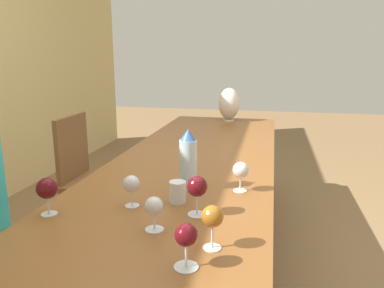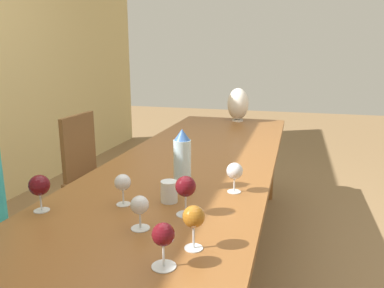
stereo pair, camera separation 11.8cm
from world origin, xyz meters
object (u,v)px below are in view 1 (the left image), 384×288
object	(u,v)px
wine_glass_0	(197,187)
wine_glass_4	(186,237)
wine_glass_2	(241,171)
wine_glass_6	(47,189)
water_bottle	(188,160)
wine_glass_7	(212,217)
wine_glass_3	(154,207)
water_tumbler	(178,192)
wine_glass_5	(131,185)
vase	(229,104)
chair_far	(91,174)

from	to	relation	value
wine_glass_0	wine_glass_4	size ratio (longest dim) A/B	1.14
wine_glass_2	wine_glass_6	xyz separation A→B (m)	(-0.40, 0.67, 0.01)
water_bottle	wine_glass_7	distance (m)	0.53
water_bottle	wine_glass_3	xyz separation A→B (m)	(-0.41, 0.02, -0.05)
water_bottle	wine_glass_4	distance (m)	0.63
water_tumbler	wine_glass_4	bearing A→B (deg)	-162.85
water_tumbler	wine_glass_4	distance (m)	0.48
wine_glass_3	wine_glass_7	xyz separation A→B (m)	(-0.08, -0.21, 0.02)
wine_glass_2	wine_glass_6	world-z (taller)	wine_glass_6
water_tumbler	wine_glass_5	world-z (taller)	wine_glass_5
water_bottle	vase	world-z (taller)	vase
wine_glass_5	wine_glass_7	size ratio (longest dim) A/B	0.90
water_bottle	wine_glass_7	bearing A→B (deg)	-159.22
water_tumbler	wine_glass_0	distance (m)	0.16
wine_glass_4	wine_glass_5	bearing A→B (deg)	38.94
wine_glass_3	wine_glass_2	bearing A→B (deg)	-30.15
water_tumbler	wine_glass_3	size ratio (longest dim) A/B	0.73
vase	wine_glass_7	distance (m)	2.28
wine_glass_0	wine_glass_3	world-z (taller)	wine_glass_0
wine_glass_3	wine_glass_0	bearing A→B (deg)	-37.94
wine_glass_5	vase	bearing A→B (deg)	-4.05
wine_glass_3	wine_glass_5	distance (m)	0.23
wine_glass_4	wine_glass_7	world-z (taller)	wine_glass_7
wine_glass_4	wine_glass_2	bearing A→B (deg)	-8.43
wine_glass_6	wine_glass_4	bearing A→B (deg)	-112.39
wine_glass_4	wine_glass_3	bearing A→B (deg)	38.03
wine_glass_3	water_bottle	bearing A→B (deg)	-3.46
wine_glass_0	wine_glass_5	world-z (taller)	wine_glass_0
wine_glass_2	wine_glass_7	xyz separation A→B (m)	(-0.51, 0.04, 0.01)
wine_glass_6	wine_glass_7	distance (m)	0.64
wine_glass_4	wine_glass_7	distance (m)	0.13
wine_glass_4	wine_glass_6	bearing A→B (deg)	67.61
wine_glass_0	wine_glass_5	size ratio (longest dim) A/B	1.20
water_bottle	wine_glass_2	bearing A→B (deg)	-84.14
wine_glass_0	wine_glass_6	world-z (taller)	wine_glass_0
vase	wine_glass_5	size ratio (longest dim) A/B	2.32
water_bottle	wine_glass_0	xyz separation A→B (m)	(-0.26, -0.09, -0.02)
wine_glass_5	wine_glass_7	xyz separation A→B (m)	(-0.26, -0.36, 0.01)
water_bottle	wine_glass_0	size ratio (longest dim) A/B	1.80
water_tumbler	wine_glass_5	bearing A→B (deg)	115.01
wine_glass_5	chair_far	xyz separation A→B (m)	(1.02, 0.72, -0.34)
wine_glass_4	chair_far	bearing A→B (deg)	36.06
chair_far	wine_glass_5	bearing A→B (deg)	-145.06
wine_glass_0	wine_glass_7	size ratio (longest dim) A/B	1.07
wine_glass_0	wine_glass_6	size ratio (longest dim) A/B	1.05
wine_glass_2	wine_glass_3	world-z (taller)	wine_glass_2
water_tumbler	wine_glass_5	distance (m)	0.19
wine_glass_4	chair_far	size ratio (longest dim) A/B	0.15
wine_glass_3	vase	bearing A→B (deg)	0.15
wine_glass_4	wine_glass_5	world-z (taller)	wine_glass_4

